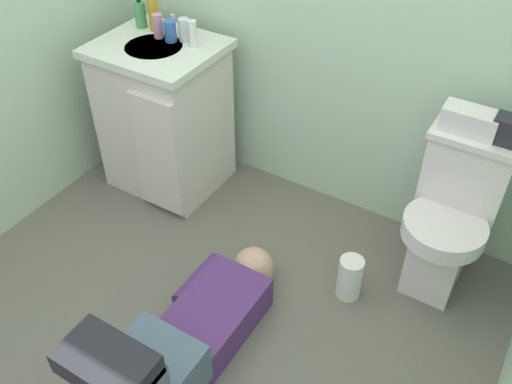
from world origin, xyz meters
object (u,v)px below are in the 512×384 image
(paper_towel_roll, at_px, (350,278))
(vanity_cabinet, at_px, (165,116))
(bottle_white, at_px, (193,34))
(person_plumber, at_px, (184,336))
(soap_dispenser, at_px, (140,14))
(faucet, at_px, (173,24))
(bottle_clear, at_px, (184,30))
(toiletry_bag, at_px, (509,131))
(tissue_box, at_px, (470,121))
(toilet, at_px, (450,218))
(bottle_amber, at_px, (154,14))
(bottle_blue, at_px, (170,31))
(bottle_pink, at_px, (158,26))

(paper_towel_roll, bearing_deg, vanity_cabinet, 168.17)
(vanity_cabinet, distance_m, bottle_white, 0.50)
(person_plumber, bearing_deg, soap_dispenser, 133.34)
(faucet, xyz_separation_m, bottle_clear, (0.09, -0.03, 0.01))
(toiletry_bag, relative_size, bottle_white, 0.97)
(toiletry_bag, height_order, bottle_white, bottle_white)
(tissue_box, distance_m, bottle_white, 1.31)
(toilet, height_order, person_plumber, toilet)
(tissue_box, relative_size, bottle_clear, 1.98)
(faucet, xyz_separation_m, bottle_amber, (-0.11, -0.01, 0.03))
(toilet, xyz_separation_m, soap_dispenser, (-1.71, 0.06, 0.52))
(toilet, bearing_deg, bottle_white, 179.15)
(vanity_cabinet, relative_size, soap_dispenser, 4.94)
(tissue_box, xyz_separation_m, toiletry_bag, (0.15, 0.00, 0.01))
(soap_dispenser, height_order, paper_towel_roll, soap_dispenser)
(bottle_amber, height_order, paper_towel_roll, bottle_amber)
(soap_dispenser, distance_m, bottle_amber, 0.08)
(tissue_box, bearing_deg, bottle_amber, -179.31)
(tissue_box, distance_m, bottle_amber, 1.59)
(faucet, height_order, toiletry_bag, faucet)
(vanity_cabinet, xyz_separation_m, bottle_white, (0.16, 0.09, 0.47))
(bottle_amber, relative_size, paper_towel_roll, 0.74)
(toilet, relative_size, toiletry_bag, 6.05)
(person_plumber, xyz_separation_m, bottle_amber, (-0.92, 1.06, 0.72))
(bottle_clear, bearing_deg, tissue_box, 1.76)
(bottle_blue, bearing_deg, vanity_cabinet, -114.53)
(person_plumber, distance_m, bottle_pink, 1.49)
(person_plumber, bearing_deg, bottle_clear, 124.35)
(bottle_white, bearing_deg, bottle_pink, -177.72)
(vanity_cabinet, relative_size, bottle_clear, 7.38)
(soap_dispenser, relative_size, bottle_clear, 1.49)
(bottle_amber, xyz_separation_m, bottle_clear, (0.20, -0.02, -0.02))
(tissue_box, distance_m, bottle_clear, 1.38)
(faucet, distance_m, toiletry_bag, 1.62)
(tissue_box, bearing_deg, vanity_cabinet, -173.93)
(bottle_clear, bearing_deg, bottle_amber, 173.41)
(faucet, bearing_deg, bottle_amber, -175.39)
(toiletry_bag, bearing_deg, bottle_pink, -177.29)
(bottle_amber, xyz_separation_m, paper_towel_roll, (1.33, -0.39, -0.79))
(bottle_clear, height_order, paper_towel_roll, bottle_clear)
(tissue_box, relative_size, paper_towel_roll, 1.01)
(vanity_cabinet, height_order, paper_towel_roll, vanity_cabinet)
(soap_dispenser, distance_m, bottle_clear, 0.28)
(vanity_cabinet, distance_m, person_plumber, 1.25)
(bottle_amber, xyz_separation_m, bottle_blue, (0.15, -0.06, -0.03))
(bottle_blue, xyz_separation_m, bottle_white, (0.13, 0.01, 0.01))
(bottle_clear, distance_m, bottle_white, 0.08)
(vanity_cabinet, distance_m, toiletry_bag, 1.67)
(faucet, relative_size, person_plumber, 0.09)
(toilet, bearing_deg, person_plumber, -125.62)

